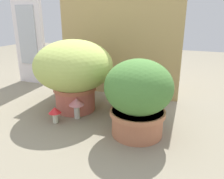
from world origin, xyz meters
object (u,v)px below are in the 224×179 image
(leafy_planter, at_px, (138,96))
(mushroom_ornament_red, at_px, (55,112))
(grass_planter, at_px, (74,70))
(mushroom_ornament_pink, at_px, (76,104))
(cat, at_px, (131,96))

(leafy_planter, relative_size, mushroom_ornament_red, 4.15)
(grass_planter, bearing_deg, mushroom_ornament_pink, -56.99)
(leafy_planter, xyz_separation_m, mushroom_ornament_pink, (-0.39, 0.05, -0.12))
(cat, bearing_deg, mushroom_ornament_pink, -148.18)
(cat, bearing_deg, grass_planter, -170.14)
(leafy_planter, height_order, mushroom_ornament_red, leafy_planter)
(leafy_planter, distance_m, mushroom_ornament_red, 0.50)
(grass_planter, xyz_separation_m, leafy_planter, (0.46, -0.16, -0.06))
(mushroom_ornament_pink, relative_size, mushroom_ornament_red, 1.34)
(cat, height_order, mushroom_ornament_pink, cat)
(cat, relative_size, mushroom_ornament_pink, 2.53)
(grass_planter, distance_m, cat, 0.39)
(cat, distance_m, mushroom_ornament_red, 0.46)
(leafy_planter, relative_size, cat, 1.22)
(grass_planter, height_order, mushroom_ornament_pink, grass_planter)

